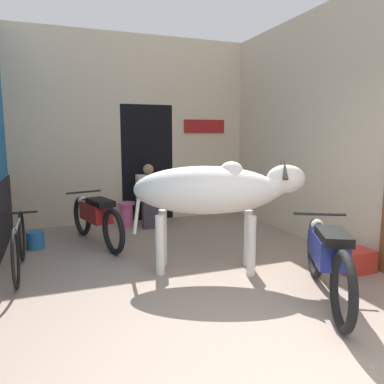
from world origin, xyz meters
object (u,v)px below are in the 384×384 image
crate (354,261)px  bucket (35,240)px  motorcycle_far (96,216)px  plastic_stool (127,213)px  bicycle (19,245)px  motorcycle_near (327,256)px  shopkeeper_seated (149,195)px  cow (213,191)px

crate → bucket: crate is taller
motorcycle_far → bucket: (-0.90, 0.07, -0.31)m
bucket → plastic_stool: bearing=31.2°
bicycle → bucket: (0.14, 1.01, -0.22)m
motorcycle_near → plastic_stool: bearing=108.9°
plastic_stool → crate: bearing=-56.9°
shopkeeper_seated → plastic_stool: (-0.39, 0.23, -0.37)m
crate → bucket: bearing=147.0°
motorcycle_far → plastic_stool: motorcycle_far is taller
motorcycle_near → bicycle: motorcycle_near is taller
shopkeeper_seated → bicycle: bearing=-140.5°
cow → plastic_stool: cow is taller
bicycle → bucket: bicycle is taller
shopkeeper_seated → bucket: 2.14m
crate → motorcycle_far: bearing=140.4°
motorcycle_far → bucket: bearing=175.3°
motorcycle_far → plastic_stool: 1.24m
cow → bicycle: size_ratio=1.26×
motorcycle_near → cow: bearing=122.7°
cow → motorcycle_far: cow is taller
motorcycle_far → bucket: size_ratio=7.31×
shopkeeper_seated → bucket: shopkeeper_seated is taller
cow → plastic_stool: bearing=101.9°
plastic_stool → bucket: plastic_stool is taller
plastic_stool → bucket: (-1.57, -0.95, -0.11)m
motorcycle_far → bicycle: size_ratio=1.12×
motorcycle_far → crate: size_ratio=4.32×
motorcycle_near → bicycle: bearing=147.2°
plastic_stool → crate: (2.22, -3.40, -0.10)m
motorcycle_far → crate: (2.88, -2.38, -0.30)m
crate → motorcycle_near: bearing=-149.5°
crate → cow: bearing=157.6°
shopkeeper_seated → crate: bearing=-60.1°
cow → shopkeeper_seated: cow is taller
bucket → cow: bearing=-39.7°
shopkeeper_seated → crate: 3.69m
motorcycle_near → motorcycle_far: 3.53m
cow → bucket: (-2.14, 1.78, -0.88)m
bicycle → plastic_stool: (1.71, 1.96, -0.11)m
motorcycle_far → shopkeeper_seated: (1.06, 0.79, 0.17)m
crate → bucket: (-3.78, 2.46, -0.01)m
plastic_stool → bucket: bearing=-148.8°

